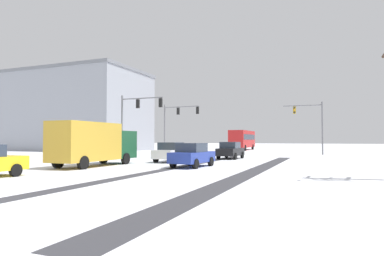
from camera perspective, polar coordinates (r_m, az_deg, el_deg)
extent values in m
cube|color=#38383D|center=(21.82, -3.22, -6.85)|extent=(0.87, 31.06, 0.01)
cube|color=#38383D|center=(20.16, 10.63, -7.23)|extent=(1.16, 31.06, 0.01)
cube|color=white|center=(18.38, 25.04, -7.42)|extent=(4.00, 31.06, 0.12)
cylinder|color=slate|center=(35.90, -11.87, 0.29)|extent=(0.18, 0.18, 6.50)
cylinder|color=slate|center=(34.86, -8.55, 5.04)|extent=(4.79, 0.13, 0.12)
cube|color=black|center=(35.04, -9.23, 4.10)|extent=(0.32, 0.24, 0.90)
sphere|color=black|center=(35.21, -9.09, 4.56)|extent=(0.20, 0.20, 0.20)
sphere|color=orange|center=(35.18, -9.10, 4.08)|extent=(0.20, 0.20, 0.20)
sphere|color=black|center=(35.15, -9.10, 3.59)|extent=(0.20, 0.20, 0.20)
cube|color=black|center=(33.77, -5.39, 4.31)|extent=(0.32, 0.24, 0.90)
sphere|color=black|center=(33.94, -5.26, 4.79)|extent=(0.20, 0.20, 0.20)
sphere|color=orange|center=(33.91, -5.26, 4.29)|extent=(0.20, 0.20, 0.20)
sphere|color=black|center=(33.88, -5.27, 3.78)|extent=(0.20, 0.20, 0.20)
cylinder|color=slate|center=(43.82, 21.36, -0.01)|extent=(0.18, 0.18, 6.50)
cylinder|color=slate|center=(44.02, 18.29, 3.66)|extent=(4.64, 0.26, 0.12)
cube|color=#B79319|center=(44.01, 17.09, 2.93)|extent=(0.33, 0.25, 0.90)
sphere|color=black|center=(43.88, 17.07, 3.34)|extent=(0.20, 0.20, 0.20)
sphere|color=orange|center=(43.85, 17.08, 2.95)|extent=(0.20, 0.20, 0.20)
sphere|color=black|center=(43.83, 17.08, 2.56)|extent=(0.20, 0.20, 0.20)
cylinder|color=slate|center=(44.55, -4.69, -0.17)|extent=(0.18, 0.18, 6.50)
cylinder|color=slate|center=(43.49, -1.79, 3.63)|extent=(5.10, 0.49, 0.12)
cube|color=black|center=(43.68, -2.38, 2.88)|extent=(0.34, 0.26, 0.90)
sphere|color=black|center=(43.84, -2.28, 3.26)|extent=(0.20, 0.20, 0.20)
sphere|color=orange|center=(43.82, -2.28, 2.87)|extent=(0.20, 0.20, 0.20)
sphere|color=black|center=(43.79, -2.28, 2.48)|extent=(0.20, 0.20, 0.20)
cube|color=black|center=(42.42, 0.96, 3.03)|extent=(0.34, 0.26, 0.90)
sphere|color=black|center=(42.59, 1.05, 3.41)|extent=(0.20, 0.20, 0.20)
sphere|color=orange|center=(42.56, 1.05, 3.01)|extent=(0.20, 0.20, 0.20)
sphere|color=black|center=(42.54, 1.05, 2.61)|extent=(0.20, 0.20, 0.20)
cube|color=black|center=(32.47, 6.61, -4.06)|extent=(1.79, 4.14, 0.70)
cube|color=#2D3847|center=(32.30, 6.53, -2.91)|extent=(1.60, 1.93, 0.60)
cylinder|color=black|center=(33.93, 5.91, -4.56)|extent=(0.23, 0.64, 0.64)
cylinder|color=black|center=(33.49, 8.56, -4.58)|extent=(0.23, 0.64, 0.64)
cylinder|color=black|center=(31.52, 4.53, -4.76)|extent=(0.23, 0.64, 0.64)
cylinder|color=black|center=(31.04, 7.37, -4.80)|extent=(0.23, 0.64, 0.64)
cube|color=silver|center=(27.82, -3.46, -4.42)|extent=(1.72, 4.11, 0.70)
cube|color=#2D3847|center=(27.66, -3.59, -3.09)|extent=(1.57, 1.91, 0.60)
cylinder|color=black|center=(29.33, -3.80, -4.98)|extent=(0.22, 0.64, 0.64)
cylinder|color=black|center=(28.66, -0.89, -5.05)|extent=(0.22, 0.64, 0.64)
cylinder|color=black|center=(27.07, -6.18, -5.22)|extent=(0.22, 0.64, 0.64)
cylinder|color=black|center=(26.34, -3.08, -5.32)|extent=(0.22, 0.64, 0.64)
cube|color=#233899|center=(22.70, 0.11, -4.98)|extent=(1.94, 4.19, 0.70)
cube|color=#2D3847|center=(22.54, -0.06, -3.35)|extent=(1.67, 1.99, 0.60)
cylinder|color=black|center=(24.21, -0.34, -5.62)|extent=(0.26, 0.65, 0.64)
cylinder|color=black|center=(23.56, 3.22, -5.72)|extent=(0.26, 0.65, 0.64)
cylinder|color=black|center=(21.96, -3.23, -5.99)|extent=(0.26, 0.65, 0.64)
cylinder|color=black|center=(21.23, 0.62, -6.14)|extent=(0.26, 0.65, 0.64)
cylinder|color=black|center=(19.06, -27.89, -6.39)|extent=(0.24, 0.65, 0.64)
cube|color=#B21E1E|center=(59.29, 8.62, -1.87)|extent=(2.83, 11.07, 2.90)
cube|color=#283342|center=(59.29, 8.61, -1.53)|extent=(2.84, 10.19, 0.90)
cylinder|color=black|center=(55.30, 9.03, -3.37)|extent=(0.33, 0.97, 0.96)
cylinder|color=black|center=(55.81, 6.63, -3.37)|extent=(0.33, 0.97, 0.96)
cylinder|color=black|center=(62.32, 10.31, -3.20)|extent=(0.33, 0.97, 0.96)
cylinder|color=black|center=(62.78, 8.17, -3.20)|extent=(0.33, 0.97, 0.96)
cube|color=#194C2D|center=(26.62, -12.55, -2.76)|extent=(2.12, 2.21, 2.10)
cube|color=gold|center=(23.68, -17.68, -2.22)|extent=(2.24, 5.22, 2.60)
cylinder|color=black|center=(26.89, -14.88, -4.98)|extent=(0.29, 0.84, 0.84)
cylinder|color=black|center=(25.72, -11.28, -5.14)|extent=(0.29, 0.84, 0.84)
cylinder|color=black|center=(23.34, -21.90, -5.37)|extent=(0.29, 0.84, 0.84)
cylinder|color=black|center=(21.98, -18.10, -5.64)|extent=(0.29, 0.84, 0.84)
cube|color=#9399A3|center=(60.83, -18.81, 2.45)|extent=(22.04, 14.10, 12.85)
cube|color=slate|center=(61.69, -18.74, 8.64)|extent=(22.34, 14.40, 0.50)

